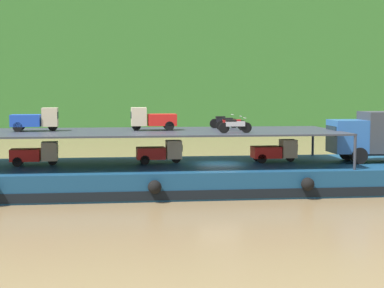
{
  "coord_description": "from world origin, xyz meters",
  "views": [
    {
      "loc": [
        -5.79,
        -35.26,
        5.9
      ],
      "look_at": [
        -1.65,
        0.0,
        2.7
      ],
      "focal_mm": 55.72,
      "sensor_mm": 36.0,
      "label": 1
    }
  ],
  "objects_px": {
    "mini_truck_upper_stern": "(36,119)",
    "motorcycle_upper_stbd": "(224,121)",
    "mini_truck_lower_aft": "(160,152)",
    "motorcycle_upper_centre": "(231,123)",
    "mini_truck_upper_mid": "(153,119)",
    "motorcycle_upper_port": "(235,125)",
    "mini_truck_lower_stern": "(35,154)",
    "cargo_barge": "(219,176)",
    "mini_truck_lower_mid": "(275,151)"
  },
  "relations": [
    {
      "from": "mini_truck_lower_stern",
      "to": "motorcycle_upper_centre",
      "type": "height_order",
      "value": "motorcycle_upper_centre"
    },
    {
      "from": "mini_truck_lower_stern",
      "to": "motorcycle_upper_stbd",
      "type": "relative_size",
      "value": 1.46
    },
    {
      "from": "mini_truck_lower_stern",
      "to": "mini_truck_lower_mid",
      "type": "xyz_separation_m",
      "value": [
        14.42,
        -0.05,
        0.0
      ]
    },
    {
      "from": "mini_truck_upper_stern",
      "to": "motorcycle_upper_centre",
      "type": "relative_size",
      "value": 1.46
    },
    {
      "from": "mini_truck_upper_stern",
      "to": "mini_truck_upper_mid",
      "type": "xyz_separation_m",
      "value": [
        6.91,
        -0.03,
        0.0
      ]
    },
    {
      "from": "mini_truck_lower_aft",
      "to": "motorcycle_upper_centre",
      "type": "xyz_separation_m",
      "value": [
        4.27,
        -0.52,
        1.74
      ]
    },
    {
      "from": "mini_truck_lower_stern",
      "to": "mini_truck_upper_mid",
      "type": "height_order",
      "value": "mini_truck_upper_mid"
    },
    {
      "from": "motorcycle_upper_stbd",
      "to": "mini_truck_upper_mid",
      "type": "bearing_deg",
      "value": -161.04
    },
    {
      "from": "motorcycle_upper_centre",
      "to": "motorcycle_upper_stbd",
      "type": "relative_size",
      "value": 1.0
    },
    {
      "from": "motorcycle_upper_port",
      "to": "motorcycle_upper_centre",
      "type": "distance_m",
      "value": 2.27
    },
    {
      "from": "mini_truck_upper_mid",
      "to": "motorcycle_upper_centre",
      "type": "relative_size",
      "value": 1.46
    },
    {
      "from": "motorcycle_upper_port",
      "to": "mini_truck_lower_mid",
      "type": "bearing_deg",
      "value": 40.44
    },
    {
      "from": "cargo_barge",
      "to": "mini_truck_lower_aft",
      "type": "bearing_deg",
      "value": 171.19
    },
    {
      "from": "mini_truck_upper_mid",
      "to": "motorcycle_upper_port",
      "type": "bearing_deg",
      "value": -33.07
    },
    {
      "from": "mini_truck_lower_mid",
      "to": "mini_truck_upper_mid",
      "type": "height_order",
      "value": "mini_truck_upper_mid"
    },
    {
      "from": "mini_truck_lower_aft",
      "to": "mini_truck_upper_mid",
      "type": "bearing_deg",
      "value": 161.42
    },
    {
      "from": "mini_truck_upper_stern",
      "to": "motorcycle_upper_stbd",
      "type": "distance_m",
      "value": 11.65
    },
    {
      "from": "mini_truck_lower_aft",
      "to": "motorcycle_upper_port",
      "type": "xyz_separation_m",
      "value": [
        4.06,
        -2.78,
        1.74
      ]
    },
    {
      "from": "mini_truck_lower_aft",
      "to": "motorcycle_upper_centre",
      "type": "bearing_deg",
      "value": -6.96
    },
    {
      "from": "motorcycle_upper_port",
      "to": "motorcycle_upper_stbd",
      "type": "bearing_deg",
      "value": 88.19
    },
    {
      "from": "mini_truck_lower_aft",
      "to": "mini_truck_lower_mid",
      "type": "bearing_deg",
      "value": -1.82
    },
    {
      "from": "mini_truck_upper_mid",
      "to": "mini_truck_lower_mid",
      "type": "bearing_deg",
      "value": -2.81
    },
    {
      "from": "mini_truck_lower_stern",
      "to": "cargo_barge",
      "type": "bearing_deg",
      "value": -1.98
    },
    {
      "from": "mini_truck_lower_stern",
      "to": "motorcycle_upper_centre",
      "type": "relative_size",
      "value": 1.46
    },
    {
      "from": "mini_truck_lower_aft",
      "to": "mini_truck_lower_mid",
      "type": "height_order",
      "value": "same"
    },
    {
      "from": "mini_truck_upper_stern",
      "to": "motorcycle_upper_port",
      "type": "height_order",
      "value": "mini_truck_upper_stern"
    },
    {
      "from": "motorcycle_upper_port",
      "to": "motorcycle_upper_centre",
      "type": "xyz_separation_m",
      "value": [
        0.21,
        2.26,
        0.0
      ]
    },
    {
      "from": "motorcycle_upper_port",
      "to": "motorcycle_upper_stbd",
      "type": "relative_size",
      "value": 1.0
    },
    {
      "from": "mini_truck_lower_aft",
      "to": "mini_truck_upper_mid",
      "type": "xyz_separation_m",
      "value": [
        -0.42,
        0.14,
        2.0
      ]
    },
    {
      "from": "mini_truck_upper_stern",
      "to": "mini_truck_lower_aft",
      "type": "bearing_deg",
      "value": -1.35
    },
    {
      "from": "mini_truck_lower_stern",
      "to": "motorcycle_upper_port",
      "type": "bearing_deg",
      "value": -12.87
    },
    {
      "from": "cargo_barge",
      "to": "mini_truck_upper_stern",
      "type": "height_order",
      "value": "mini_truck_upper_stern"
    },
    {
      "from": "mini_truck_lower_mid",
      "to": "mini_truck_upper_mid",
      "type": "relative_size",
      "value": 1.0
    },
    {
      "from": "cargo_barge",
      "to": "motorcycle_upper_port",
      "type": "height_order",
      "value": "motorcycle_upper_port"
    },
    {
      "from": "mini_truck_upper_mid",
      "to": "mini_truck_lower_aft",
      "type": "bearing_deg",
      "value": -18.58
    },
    {
      "from": "mini_truck_lower_aft",
      "to": "motorcycle_upper_centre",
      "type": "relative_size",
      "value": 1.47
    },
    {
      "from": "mini_truck_upper_stern",
      "to": "cargo_barge",
      "type": "bearing_deg",
      "value": -3.8
    },
    {
      "from": "mini_truck_lower_stern",
      "to": "mini_truck_lower_aft",
      "type": "distance_m",
      "value": 7.36
    },
    {
      "from": "cargo_barge",
      "to": "mini_truck_lower_mid",
      "type": "xyz_separation_m",
      "value": [
        3.52,
        0.32,
        1.44
      ]
    },
    {
      "from": "mini_truck_lower_aft",
      "to": "motorcycle_upper_stbd",
      "type": "xyz_separation_m",
      "value": [
        4.21,
        1.73,
        1.74
      ]
    },
    {
      "from": "mini_truck_upper_stern",
      "to": "mini_truck_upper_mid",
      "type": "distance_m",
      "value": 6.91
    },
    {
      "from": "mini_truck_lower_mid",
      "to": "mini_truck_upper_stern",
      "type": "relative_size",
      "value": 1.0
    },
    {
      "from": "mini_truck_lower_stern",
      "to": "mini_truck_upper_mid",
      "type": "xyz_separation_m",
      "value": [
        6.93,
        0.31,
        2.0
      ]
    },
    {
      "from": "mini_truck_lower_aft",
      "to": "motorcycle_upper_stbd",
      "type": "height_order",
      "value": "motorcycle_upper_stbd"
    },
    {
      "from": "mini_truck_lower_aft",
      "to": "mini_truck_upper_stern",
      "type": "xyz_separation_m",
      "value": [
        -7.34,
        0.17,
        2.0
      ]
    },
    {
      "from": "cargo_barge",
      "to": "motorcycle_upper_stbd",
      "type": "bearing_deg",
      "value": 73.73
    },
    {
      "from": "mini_truck_upper_mid",
      "to": "cargo_barge",
      "type": "bearing_deg",
      "value": -9.89
    },
    {
      "from": "mini_truck_lower_mid",
      "to": "mini_truck_upper_stern",
      "type": "xyz_separation_m",
      "value": [
        -14.4,
        0.4,
        2.0
      ]
    },
    {
      "from": "motorcycle_upper_centre",
      "to": "mini_truck_upper_mid",
      "type": "bearing_deg",
      "value": 171.95
    },
    {
      "from": "motorcycle_upper_port",
      "to": "motorcycle_upper_centre",
      "type": "relative_size",
      "value": 1.0
    }
  ]
}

